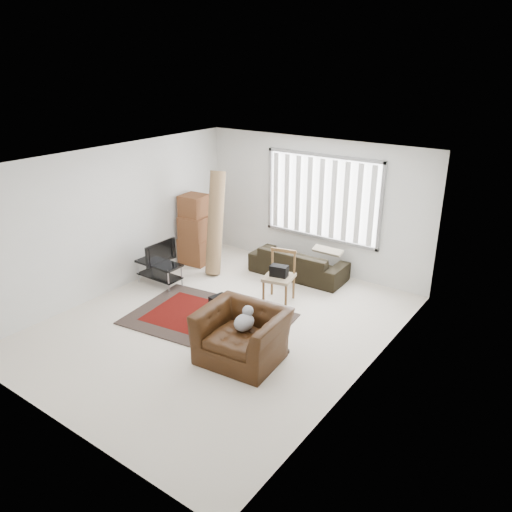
% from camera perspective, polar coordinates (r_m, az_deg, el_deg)
% --- Properties ---
extents(room, '(6.00, 6.02, 2.71)m').
position_cam_1_polar(room, '(8.03, -1.87, 4.63)').
color(room, beige).
rests_on(room, ground).
extents(persian_rug, '(2.83, 2.08, 0.02)m').
position_cam_1_polar(persian_rug, '(8.53, -5.45, -7.17)').
color(persian_rug, black).
rests_on(persian_rug, ground).
extents(tv_stand, '(0.93, 0.42, 0.46)m').
position_cam_1_polar(tv_stand, '(9.79, -11.00, -1.43)').
color(tv_stand, black).
rests_on(tv_stand, ground).
extents(tv, '(0.10, 0.75, 0.43)m').
position_cam_1_polar(tv, '(9.66, -11.14, 0.45)').
color(tv, black).
rests_on(tv, tv_stand).
extents(subwoofer, '(0.36, 0.36, 0.30)m').
position_cam_1_polar(subwoofer, '(8.62, -4.07, -5.60)').
color(subwoofer, black).
rests_on(subwoofer, persian_rug).
extents(moving_boxes, '(0.65, 0.60, 1.48)m').
position_cam_1_polar(moving_boxes, '(10.63, -6.97, 2.75)').
color(moving_boxes, brown).
rests_on(moving_boxes, ground).
extents(white_flatpack, '(0.58, 0.24, 0.73)m').
position_cam_1_polar(white_flatpack, '(10.81, -6.54, 1.27)').
color(white_flatpack, silver).
rests_on(white_flatpack, ground).
extents(rolled_rug, '(0.53, 0.82, 2.08)m').
position_cam_1_polar(rolled_rug, '(10.04, -4.67, 3.79)').
color(rolled_rug, brown).
rests_on(rolled_rug, ground).
extents(sofa, '(1.97, 0.91, 0.75)m').
position_cam_1_polar(sofa, '(10.02, 4.88, -0.29)').
color(sofa, black).
rests_on(sofa, ground).
extents(side_chair, '(0.60, 0.60, 0.94)m').
position_cam_1_polar(side_chair, '(8.91, 2.68, -2.15)').
color(side_chair, '#897659').
rests_on(side_chair, ground).
extents(armchair, '(1.28, 1.14, 0.88)m').
position_cam_1_polar(armchair, '(7.27, -1.59, -8.66)').
color(armchair, '#311A0A').
rests_on(armchair, ground).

